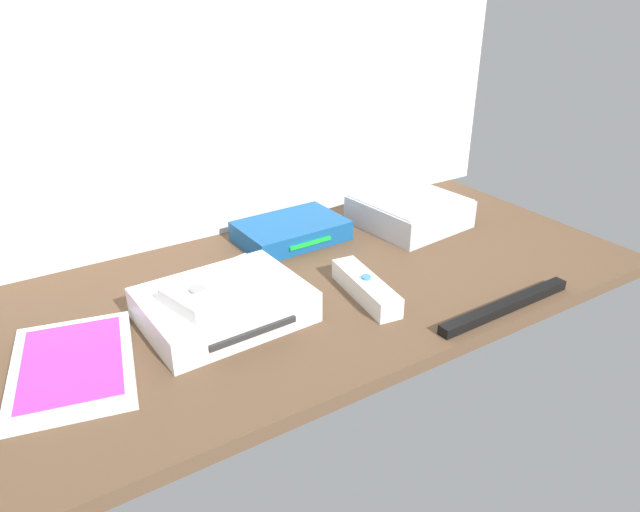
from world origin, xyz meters
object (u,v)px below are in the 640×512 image
object	(u,v)px
network_router	(291,231)
sensor_bar	(506,306)
game_console	(224,305)
game_case	(73,366)
remote_wand	(366,288)
remote_classic_pad	(223,286)
mini_computer	(409,211)

from	to	relation	value
network_router	sensor_bar	distance (cm)	38.81
game_console	game_case	xyz separation A→B (cm)	(-19.83, -1.00, -1.44)
game_console	remote_wand	world-z (taller)	game_console
remote_classic_pad	sensor_bar	xyz separation A→B (cm)	(34.00, -18.19, -4.71)
mini_computer	remote_classic_pad	world-z (taller)	remote_classic_pad
network_router	remote_wand	xyz separation A→B (cm)	(-0.83, -22.96, -0.19)
game_case	network_router	world-z (taller)	network_router
game_console	mini_computer	bearing A→B (deg)	13.46
game_console	network_router	world-z (taller)	game_console
mini_computer	remote_classic_pad	size ratio (longest dim) A/B	1.17
game_console	mini_computer	xyz separation A→B (cm)	(42.26, 11.98, 0.44)
game_case	network_router	bearing A→B (deg)	37.92
game_case	sensor_bar	bearing A→B (deg)	-5.29
game_console	remote_wand	xyz separation A→B (cm)	(19.59, -5.35, -0.69)
network_router	remote_classic_pad	world-z (taller)	remote_classic_pad
remote_wand	sensor_bar	size ratio (longest dim) A/B	0.63
mini_computer	remote_wand	size ratio (longest dim) A/B	1.23
network_router	sensor_bar	xyz separation A→B (cm)	(13.34, -36.43, -1.00)
remote_classic_pad	sensor_bar	bearing A→B (deg)	-42.40
mini_computer	network_router	world-z (taller)	mini_computer
game_case	network_router	distance (cm)	44.35
remote_classic_pad	mini_computer	bearing A→B (deg)	2.28
mini_computer	remote_classic_pad	bearing A→B (deg)	-163.46
game_case	remote_wand	size ratio (longest dim) A/B	1.43
remote_wand	remote_classic_pad	size ratio (longest dim) A/B	0.95
game_case	sensor_bar	distance (cm)	56.48
remote_wand	remote_classic_pad	world-z (taller)	remote_classic_pad
network_router	game_console	bearing A→B (deg)	-140.90
remote_wand	sensor_bar	xyz separation A→B (cm)	(14.17, -13.47, -0.81)
remote_wand	remote_classic_pad	bearing A→B (deg)	174.18
mini_computer	game_case	world-z (taller)	mini_computer
game_console	remote_classic_pad	size ratio (longest dim) A/B	1.36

